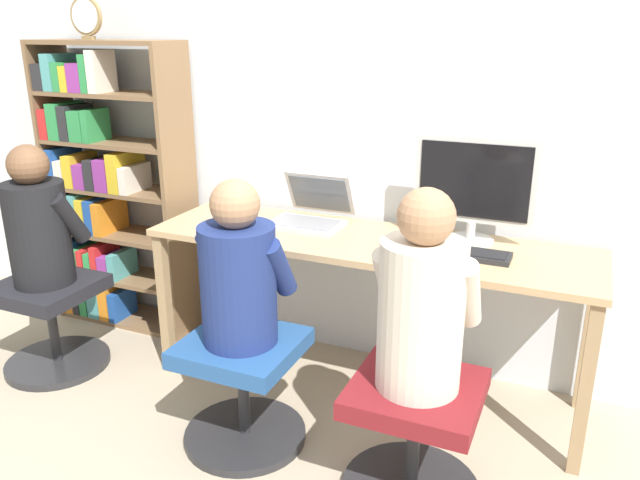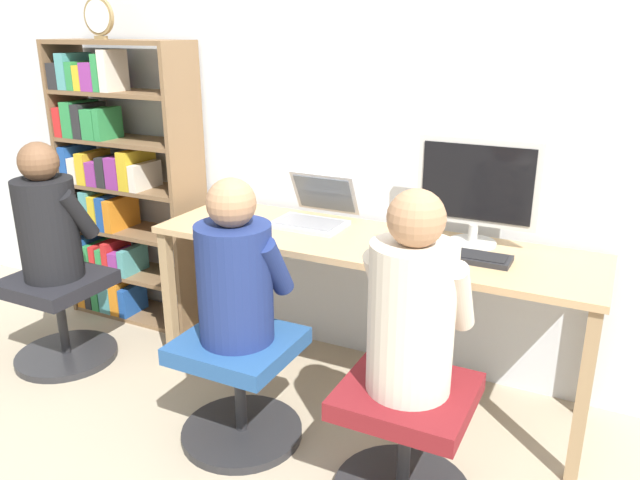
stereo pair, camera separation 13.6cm
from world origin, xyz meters
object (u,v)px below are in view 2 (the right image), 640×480
object	(u,v)px
desk_clock	(99,17)
office_chair_side	(61,313)
person_at_laptop	(235,272)
person_at_monitor	(412,305)
desktop_monitor	(476,191)
keyboard	(457,255)
laptop	(314,214)
office_chair_left	(405,437)
bookshelf	(115,186)
person_near_shelf	(48,219)
office_chair_right	(240,382)

from	to	relation	value
desk_clock	office_chair_side	xyz separation A→B (m)	(0.02, -0.51, -1.45)
person_at_laptop	person_at_monitor	bearing A→B (deg)	-3.06
desktop_monitor	person_at_laptop	distance (m)	1.08
desktop_monitor	keyboard	distance (m)	0.30
desktop_monitor	laptop	world-z (taller)	desktop_monitor
office_chair_left	bookshelf	xyz separation A→B (m)	(-2.04, 0.75, 0.53)
person_at_laptop	person_near_shelf	bearing A→B (deg)	173.35
laptop	bookshelf	xyz separation A→B (m)	(-1.30, 0.02, -0.01)
bookshelf	office_chair_right	bearing A→B (deg)	-28.68
desktop_monitor	office_chair_left	xyz separation A→B (m)	(-0.02, -0.77, -0.74)
laptop	person_near_shelf	size ratio (longest dim) A/B	0.50
desk_clock	office_chair_side	world-z (taller)	desk_clock
laptop	desk_clock	size ratio (longest dim) A/B	1.65
keyboard	person_at_laptop	xyz separation A→B (m)	(-0.74, -0.54, -0.02)
person_at_monitor	bookshelf	bearing A→B (deg)	159.86
office_chair_right	bookshelf	bearing A→B (deg)	151.32
office_chair_right	office_chair_side	bearing A→B (deg)	173.36
person_at_monitor	office_chair_side	bearing A→B (deg)	174.86
desktop_monitor	person_at_laptop	world-z (taller)	desktop_monitor
keyboard	office_chair_side	bearing A→B (deg)	-168.27
office_chair_right	bookshelf	world-z (taller)	bookshelf
person_near_shelf	office_chair_left	bearing A→B (deg)	-5.44
laptop	person_at_laptop	size ratio (longest dim) A/B	0.52
person_at_monitor	desk_clock	xyz separation A→B (m)	(-1.96, 0.68, 0.93)
office_chair_left	office_chair_side	xyz separation A→B (m)	(-1.93, 0.18, 0.00)
keyboard	desk_clock	xyz separation A→B (m)	(-1.96, 0.11, 0.94)
person_at_laptop	bookshelf	xyz separation A→B (m)	(-1.31, 0.71, 0.04)
office_chair_left	person_at_laptop	size ratio (longest dim) A/B	0.77
desktop_monitor	bookshelf	bearing A→B (deg)	-179.52
bookshelf	desk_clock	size ratio (longest dim) A/B	7.66
desktop_monitor	keyboard	size ratio (longest dim) A/B	1.20
keyboard	person_near_shelf	distance (m)	1.97
person_at_laptop	bookshelf	size ratio (longest dim) A/B	0.41
office_chair_right	bookshelf	xyz separation A→B (m)	(-1.31, 0.71, 0.53)
laptop	office_chair_side	xyz separation A→B (m)	(-1.19, -0.56, -0.55)
person_at_monitor	desk_clock	size ratio (longest dim) A/B	3.42
office_chair_right	desk_clock	size ratio (longest dim) A/B	2.46
person_at_monitor	person_at_laptop	distance (m)	0.74
desk_clock	person_near_shelf	xyz separation A→B (m)	(0.02, -0.50, -0.94)
laptop	person_at_laptop	xyz separation A→B (m)	(0.01, -0.69, -0.05)
office_chair_right	person_at_laptop	world-z (taller)	person_at_laptop
laptop	desktop_monitor	bearing A→B (deg)	2.56
laptop	keyboard	world-z (taller)	laptop
keyboard	office_chair_right	bearing A→B (deg)	-143.80
bookshelf	desk_clock	world-z (taller)	desk_clock
person_at_monitor	desktop_monitor	bearing A→B (deg)	88.78
office_chair_side	person_near_shelf	xyz separation A→B (m)	(-0.00, 0.00, 0.51)
office_chair_right	desktop_monitor	bearing A→B (deg)	44.18
desktop_monitor	office_chair_right	bearing A→B (deg)	-135.82
desk_clock	desktop_monitor	bearing A→B (deg)	2.46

